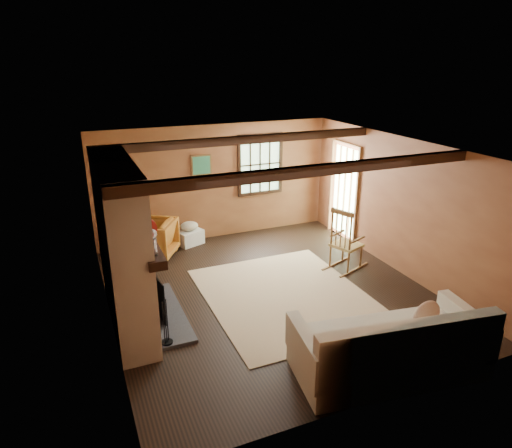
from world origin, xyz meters
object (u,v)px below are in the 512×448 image
laundry_basket (190,237)px  sofa (392,350)px  armchair (153,239)px  fireplace (125,253)px  rocking_chair (345,243)px

laundry_basket → sofa: bearing=-76.6°
laundry_basket → armchair: bearing=-157.0°
sofa → armchair: bearing=121.7°
sofa → armchair: size_ratio=3.00×
sofa → laundry_basket: sofa is taller
fireplace → rocking_chair: (3.87, 0.33, -0.61)m
sofa → armchair: 5.03m
fireplace → armchair: bearing=71.0°
fireplace → rocking_chair: bearing=4.8°
laundry_basket → rocking_chair: bearing=-44.0°
fireplace → sofa: size_ratio=0.98×
fireplace → laundry_basket: size_ratio=4.80×
fireplace → rocking_chair: 3.93m
fireplace → sofa: fireplace is taller
laundry_basket → fireplace: bearing=-121.5°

